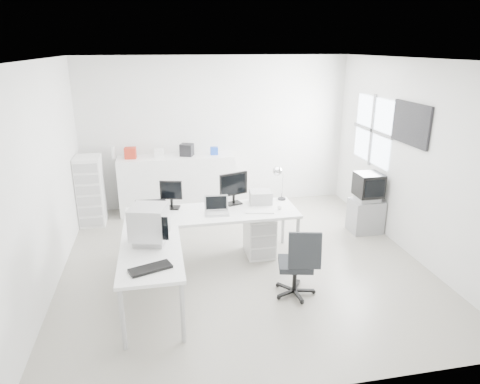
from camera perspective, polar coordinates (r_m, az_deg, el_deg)
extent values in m
cube|color=beige|center=(6.26, 0.36, -9.29)|extent=(5.00, 5.00, 0.01)
cube|color=white|center=(5.51, 0.42, 17.29)|extent=(5.00, 5.00, 0.01)
cube|color=silver|center=(8.13, -3.16, 7.87)|extent=(5.00, 0.02, 2.80)
cube|color=silver|center=(5.79, -24.65, 1.56)|extent=(0.02, 5.00, 2.80)
cube|color=silver|center=(6.67, 21.98, 4.05)|extent=(0.02, 5.00, 2.80)
cube|color=silver|center=(6.36, 2.62, -5.81)|extent=(0.40, 0.50, 0.60)
cube|color=black|center=(6.04, -11.87, -2.16)|extent=(0.43, 0.34, 0.15)
cube|color=silver|center=(5.98, 2.66, -2.65)|extent=(0.42, 0.21, 0.02)
sphere|color=silver|center=(6.09, 5.30, -2.05)|extent=(0.07, 0.07, 0.07)
cube|color=#A5A5A5|center=(6.31, 2.77, -0.67)|extent=(0.34, 0.30, 0.18)
cube|color=black|center=(4.61, -11.87, -9.94)|extent=(0.47, 0.31, 0.03)
cube|color=gray|center=(7.42, 16.37, -3.07)|extent=(0.50, 0.41, 0.55)
cube|color=silver|center=(8.02, -8.34, 1.10)|extent=(2.10, 0.53, 1.05)
cube|color=#AA2818|center=(7.87, -14.41, 5.06)|extent=(0.21, 0.19, 0.20)
cube|color=silver|center=(7.85, -10.75, 5.15)|extent=(0.17, 0.15, 0.15)
cube|color=black|center=(7.86, -7.10, 5.60)|extent=(0.28, 0.27, 0.22)
cube|color=#1941AF|center=(7.92, -3.47, 5.50)|extent=(0.14, 0.13, 0.14)
cylinder|color=silver|center=(7.93, -16.57, 5.06)|extent=(0.07, 0.07, 0.22)
cube|color=silver|center=(7.76, -19.30, 0.17)|extent=(0.42, 0.50, 1.20)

